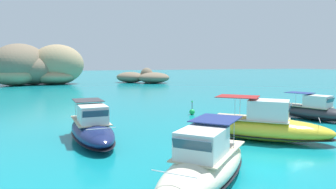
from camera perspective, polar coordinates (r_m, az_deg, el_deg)
name	(u,v)px	position (r m, az deg, el deg)	size (l,w,h in m)	color
ground_plane	(259,165)	(16.92, 16.39, -12.38)	(400.00, 400.00, 0.00)	#0F7F89
islet_large	(39,67)	(81.24, -22.74, 4.66)	(24.82, 19.07, 9.74)	#9E8966
islet_small	(143,77)	(81.01, -4.57, 3.20)	(14.45, 14.14, 3.91)	#756651
motorboat_yellow	(261,126)	(22.00, 16.85, -5.65)	(8.59, 8.55, 2.92)	yellow
motorboat_navy	(92,129)	(21.40, -13.86, -6.15)	(2.76, 8.43, 2.62)	navy
motorboat_charcoal	(313,111)	(31.59, 25.24, -2.80)	(4.76, 8.00, 2.41)	#2D2D33
motorboat_cream	(205,165)	(13.81, 6.84, -12.72)	(7.91, 7.45, 2.62)	beige
channel_buoy	(192,111)	(31.38, 4.46, -3.11)	(0.56, 0.56, 1.48)	green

